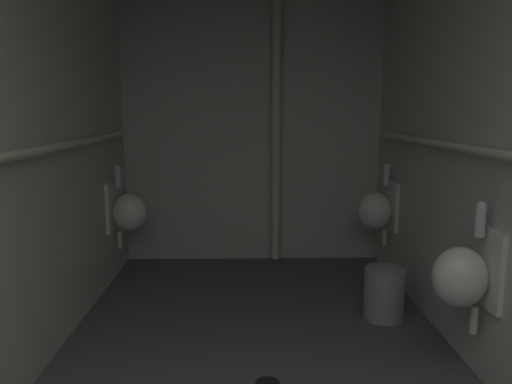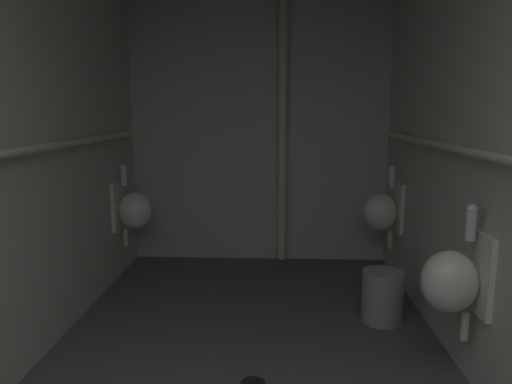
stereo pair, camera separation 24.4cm
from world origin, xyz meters
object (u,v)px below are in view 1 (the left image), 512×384
Objects in this scene: urinal_left_mid at (127,211)px; waste_bin at (384,293)px; standpipe_back_wall at (276,130)px; urinal_right_mid at (464,275)px; urinal_right_far at (377,209)px; floor_drain at (267,383)px.

urinal_left_mid is 2.30m from waste_bin.
urinal_left_mid is at bearing -159.89° from standpipe_back_wall.
waste_bin is at bearing -22.98° from urinal_left_mid.
standpipe_back_wall is 1.92m from waste_bin.
urinal_right_mid is 2.49m from standpipe_back_wall.
urinal_left_mid is 1.60m from standpipe_back_wall.
urinal_left_mid and urinal_right_far have the same top height.
standpipe_back_wall is 6.89× the size of waste_bin.
urinal_right_mid is 2.00× the size of waste_bin.
urinal_left_mid reaches higher than waste_bin.
urinal_left_mid is 2.84m from urinal_right_mid.
urinal_right_mid is at bearing 0.36° from floor_drain.
urinal_right_far is at bearing 0.50° from urinal_left_mid.
urinal_right_mid is 5.39× the size of floor_drain.
floor_drain is (1.18, -1.73, -0.63)m from urinal_left_mid.
floor_drain is 1.25m from waste_bin.
standpipe_back_wall reaches higher than floor_drain.
waste_bin is at bearing 43.43° from floor_drain.
waste_bin is at bearing 101.86° from urinal_right_mid.
urinal_right_far is (2.25, 0.02, 0.00)m from urinal_left_mid.
urinal_right_mid is 1.74m from urinal_right_far.
floor_drain is at bearing -94.64° from standpipe_back_wall.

